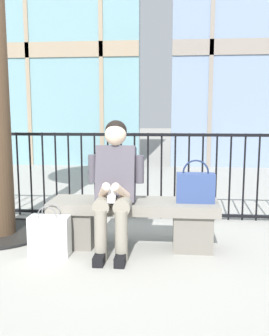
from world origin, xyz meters
TOP-DOWN VIEW (x-y plane):
  - ground_plane at (0.00, 0.00)m, footprint 60.00×60.00m
  - stone_bench at (0.00, 0.00)m, footprint 1.60×0.44m
  - seated_person_with_phone at (-0.16, -0.13)m, footprint 0.52×0.66m
  - handbag_on_bench at (0.58, -0.01)m, footprint 0.35×0.14m
  - shopping_bag at (-0.73, -0.31)m, footprint 0.36×0.15m
  - plaza_railing at (0.00, 0.99)m, footprint 8.99×0.04m

SIDE VIEW (x-z plane):
  - ground_plane at x=0.00m, z-range 0.00..0.00m
  - shopping_bag at x=-0.73m, z-range -0.05..0.42m
  - stone_bench at x=0.00m, z-range 0.05..0.50m
  - plaza_railing at x=0.00m, z-range 0.01..1.05m
  - handbag_on_bench at x=0.58m, z-range 0.40..0.80m
  - seated_person_with_phone at x=-0.16m, z-range 0.04..1.26m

